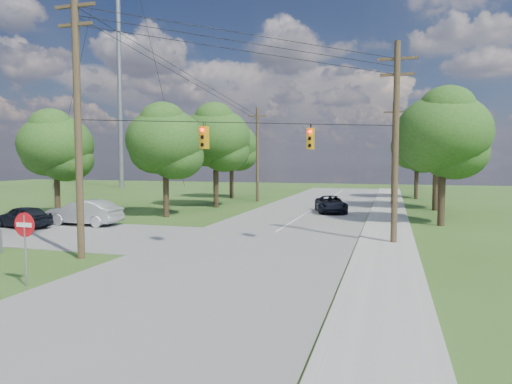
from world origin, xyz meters
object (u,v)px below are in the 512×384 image
(pole_north_e, at_px, (393,153))
(do_not_enter_sign, at_px, (25,233))
(pole_ne, at_px, (396,140))
(car_cross_dark, at_px, (23,217))
(car_cross_silver, at_px, (84,212))
(pole_sw, at_px, (78,119))
(car_main_north, at_px, (331,204))
(pole_north_w, at_px, (257,153))

(pole_north_e, relative_size, do_not_enter_sign, 3.84)
(pole_ne, distance_m, do_not_enter_sign, 17.63)
(pole_ne, distance_m, car_cross_dark, 23.59)
(pole_north_e, height_order, car_cross_silver, pole_north_e)
(car_cross_silver, distance_m, do_not_enter_sign, 15.39)
(car_cross_dark, bearing_deg, do_not_enter_sign, 55.58)
(pole_sw, xyz_separation_m, pole_ne, (13.50, 7.60, -0.76))
(car_main_north, bearing_deg, pole_north_e, 44.93)
(pole_north_w, xyz_separation_m, car_main_north, (8.91, -8.46, -4.40))
(pole_ne, bearing_deg, do_not_enter_sign, -135.93)
(pole_north_w, xyz_separation_m, car_cross_silver, (-6.17, -20.70, -4.25))
(pole_north_e, height_order, do_not_enter_sign, pole_north_e)
(pole_ne, bearing_deg, car_main_north, 110.22)
(pole_north_e, height_order, car_cross_dark, pole_north_e)
(car_main_north, height_order, do_not_enter_sign, do_not_enter_sign)
(pole_north_w, height_order, car_cross_silver, pole_north_w)
(pole_ne, distance_m, pole_north_w, 26.03)
(pole_north_e, distance_m, pole_north_w, 13.90)
(pole_north_e, relative_size, car_cross_silver, 1.94)
(pole_ne, relative_size, car_cross_dark, 2.49)
(pole_sw, height_order, pole_north_e, pole_sw)
(pole_sw, relative_size, pole_north_w, 1.20)
(do_not_enter_sign, bearing_deg, car_main_north, 74.91)
(pole_north_w, bearing_deg, do_not_enter_sign, -87.47)
(car_cross_dark, bearing_deg, pole_north_w, 169.81)
(pole_north_w, distance_m, car_cross_silver, 22.01)
(pole_ne, xyz_separation_m, car_main_north, (-4.99, 13.54, -4.74))
(pole_north_e, bearing_deg, car_cross_silver, -134.11)
(do_not_enter_sign, bearing_deg, pole_ne, 45.16)
(pole_ne, bearing_deg, car_cross_silver, 176.29)
(car_cross_silver, xyz_separation_m, car_main_north, (15.08, 12.24, -0.16))
(car_cross_silver, height_order, do_not_enter_sign, do_not_enter_sign)
(do_not_enter_sign, bearing_deg, car_cross_silver, 121.05)
(pole_ne, distance_m, car_main_north, 15.19)
(pole_sw, relative_size, do_not_enter_sign, 4.60)
(car_cross_dark, bearing_deg, pole_ne, 103.88)
(pole_sw, xyz_separation_m, pole_north_w, (-0.40, 29.60, -1.10))
(car_cross_dark, relative_size, do_not_enter_sign, 1.62)
(pole_sw, bearing_deg, car_cross_silver, 126.42)
(pole_north_e, bearing_deg, pole_ne, -90.00)
(pole_ne, xyz_separation_m, pole_north_e, (-0.00, 22.00, -0.34))
(car_main_north, distance_m, do_not_enter_sign, 26.62)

